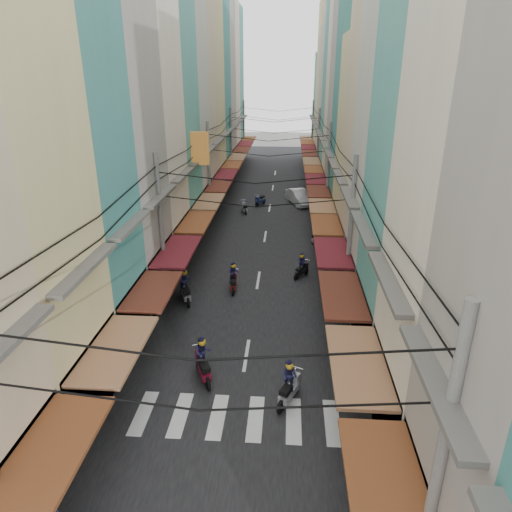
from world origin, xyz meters
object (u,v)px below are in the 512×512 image
at_px(market_umbrella, 422,368).
at_px(traffic_sign, 378,369).
at_px(white_car, 299,204).
at_px(bicycle, 387,375).

height_order(market_umbrella, traffic_sign, market_umbrella).
bearing_deg(white_car, traffic_sign, -105.15).
bearing_deg(traffic_sign, market_umbrella, -15.73).
xyz_separation_m(market_umbrella, traffic_sign, (-1.39, 0.39, -0.43)).
distance_m(bicycle, traffic_sign, 3.08).
xyz_separation_m(white_car, bicycle, (3.23, -26.58, 0.00)).
xyz_separation_m(bicycle, market_umbrella, (0.47, -2.65, 2.30)).
xyz_separation_m(bicycle, traffic_sign, (-0.93, -2.26, 1.87)).
distance_m(white_car, traffic_sign, 28.99).
bearing_deg(white_car, bicycle, -102.78).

